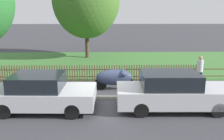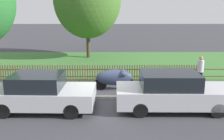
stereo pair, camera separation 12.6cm
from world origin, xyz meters
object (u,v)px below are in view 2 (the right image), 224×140
parked_car_black_saloon (42,92)px  parked_car_navy_estate (173,92)px  covered_motorcycle (115,77)px  pedestrian_near_fence (200,69)px

parked_car_black_saloon → parked_car_navy_estate: (5.20, -0.02, 0.02)m
parked_car_navy_estate → covered_motorcycle: (-2.25, 2.51, -0.10)m
covered_motorcycle → parked_car_navy_estate: bearing=-50.4°
parked_car_navy_estate → covered_motorcycle: size_ratio=2.33×
parked_car_navy_estate → covered_motorcycle: 3.37m
pedestrian_near_fence → parked_car_black_saloon: bearing=-2.0°
parked_car_black_saloon → pedestrian_near_fence: pedestrian_near_fence is taller
parked_car_navy_estate → pedestrian_near_fence: pedestrian_near_fence is taller
parked_car_black_saloon → parked_car_navy_estate: size_ratio=0.88×
parked_car_black_saloon → pedestrian_near_fence: size_ratio=2.57×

